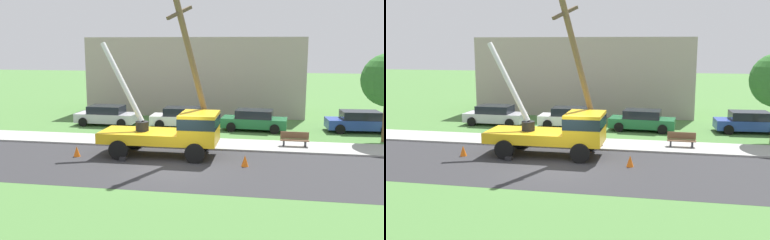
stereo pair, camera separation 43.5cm
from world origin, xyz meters
TOP-DOWN VIEW (x-y plane):
  - ground_plane at (0.00, 12.00)m, footprint 120.00×120.00m
  - road_asphalt at (0.00, 0.00)m, footprint 80.00×7.30m
  - sidewalk_strip at (0.00, 5.02)m, footprint 80.00×2.74m
  - utility_truck at (-0.43, 2.07)m, footprint 6.77×3.20m
  - leaning_utility_pole at (0.48, 2.95)m, footprint 2.24×3.37m
  - traffic_cone_ahead at (3.34, 0.66)m, footprint 0.36×0.36m
  - traffic_cone_behind at (-5.50, 1.02)m, footprint 0.36×0.36m
  - traffic_cone_curbside at (0.82, 3.18)m, footprint 0.36×0.36m
  - parked_sedan_silver at (-7.28, 10.01)m, footprint 4.44×2.08m
  - parked_sedan_white at (-1.66, 10.09)m, footprint 4.46×2.12m
  - parked_sedan_green at (3.44, 9.83)m, footprint 4.52×2.23m
  - parked_sedan_blue at (10.48, 10.54)m, footprint 4.50×2.19m
  - park_bench at (5.91, 5.09)m, footprint 1.60×0.45m
  - lowrise_building_backdrop at (-1.79, 17.61)m, footprint 18.00×6.00m

SIDE VIEW (x-z plane):
  - ground_plane at x=0.00m, z-range 0.00..0.00m
  - road_asphalt at x=0.00m, z-range 0.00..0.01m
  - sidewalk_strip at x=0.00m, z-range 0.00..0.10m
  - traffic_cone_ahead at x=3.34m, z-range 0.00..0.56m
  - traffic_cone_behind at x=-5.50m, z-range 0.00..0.56m
  - traffic_cone_curbside at x=0.82m, z-range 0.00..0.56m
  - park_bench at x=5.91m, z-range 0.01..0.91m
  - parked_sedan_silver at x=-7.28m, z-range 0.00..1.42m
  - parked_sedan_white at x=-1.66m, z-range 0.00..1.42m
  - parked_sedan_green at x=3.44m, z-range 0.00..1.42m
  - parked_sedan_blue at x=10.48m, z-range 0.00..1.42m
  - utility_truck at x=-0.43m, z-range -1.58..4.40m
  - lowrise_building_backdrop at x=-1.79m, z-range 0.00..6.40m
  - leaning_utility_pole at x=0.48m, z-range 0.10..8.62m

